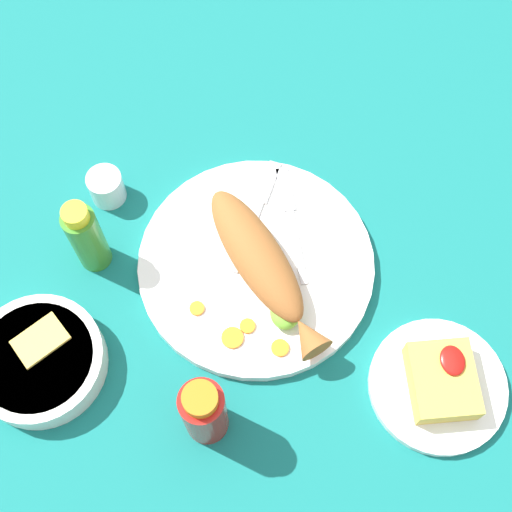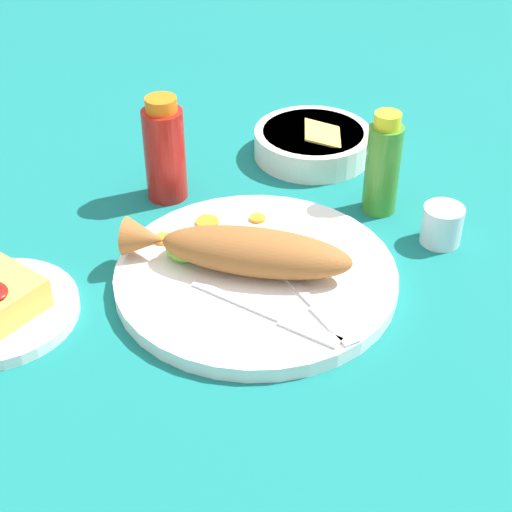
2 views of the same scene
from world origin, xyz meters
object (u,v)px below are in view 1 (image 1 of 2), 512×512
at_px(salt_cup, 107,188).
at_px(guacamole_bowl, 39,360).
at_px(fried_fish, 262,264).
at_px(fork_far, 291,216).
at_px(main_plate, 256,265).
at_px(hot_sauce_bottle_red, 204,412).
at_px(hot_sauce_bottle_green, 86,237).
at_px(side_plate_fries, 437,386).
at_px(fork_near, 258,208).

relative_size(salt_cup, guacamole_bowl, 0.30).
distance_m(fried_fish, salt_cup, 0.26).
bearing_deg(fork_far, main_plate, 135.85).
height_order(main_plate, fried_fish, fried_fish).
bearing_deg(guacamole_bowl, fried_fish, -71.18).
xyz_separation_m(hot_sauce_bottle_red, salt_cup, (0.34, 0.12, -0.05)).
bearing_deg(main_plate, fried_fish, -154.94).
distance_m(hot_sauce_bottle_green, guacamole_bowl, 0.17).
height_order(fork_far, guacamole_bowl, guacamole_bowl).
bearing_deg(hot_sauce_bottle_red, hot_sauce_bottle_green, 30.16).
relative_size(fork_far, hot_sauce_bottle_red, 1.29).
bearing_deg(fork_far, side_plate_fries, -151.22).
relative_size(fork_far, salt_cup, 3.67).
height_order(main_plate, fork_far, fork_far).
relative_size(fork_near, salt_cup, 3.46).
bearing_deg(side_plate_fries, guacamole_bowl, 81.73).
relative_size(main_plate, side_plate_fries, 1.83).
bearing_deg(salt_cup, hot_sauce_bottle_green, 169.15).
distance_m(main_plate, fork_near, 0.08).
distance_m(hot_sauce_bottle_red, guacamole_bowl, 0.24).
bearing_deg(fork_far, hot_sauce_bottle_red, 149.92).
bearing_deg(hot_sauce_bottle_green, guacamole_bowl, 155.51).
relative_size(fried_fish, guacamole_bowl, 1.55).
relative_size(hot_sauce_bottle_red, hot_sauce_bottle_green, 1.03).
xyz_separation_m(hot_sauce_bottle_green, side_plate_fries, (-0.23, -0.44, -0.06)).
bearing_deg(main_plate, fork_far, -40.28).
distance_m(fried_fish, hot_sauce_bottle_red, 0.22).
relative_size(fried_fish, fork_far, 1.43).
height_order(main_plate, fork_near, fork_near).
height_order(fried_fish, hot_sauce_bottle_green, hot_sauce_bottle_green).
bearing_deg(guacamole_bowl, main_plate, -68.31).
distance_m(main_plate, fork_far, 0.09).
bearing_deg(salt_cup, side_plate_fries, -127.36).
bearing_deg(hot_sauce_bottle_green, hot_sauce_bottle_red, -149.84).
height_order(fried_fish, fork_far, fried_fish).
bearing_deg(fried_fish, side_plate_fries, -154.66).
bearing_deg(fork_near, main_plate, -163.78).
distance_m(main_plate, fried_fish, 0.04).
height_order(main_plate, side_plate_fries, main_plate).
xyz_separation_m(main_plate, fried_fish, (-0.01, -0.01, 0.03)).
relative_size(fried_fish, fork_near, 1.52).
relative_size(fork_near, hot_sauce_bottle_red, 1.22).
bearing_deg(hot_sauce_bottle_red, main_plate, -20.91).
relative_size(hot_sauce_bottle_green, salt_cup, 2.75).
bearing_deg(hot_sauce_bottle_green, main_plate, -98.81).
xyz_separation_m(hot_sauce_bottle_green, salt_cup, (0.10, -0.02, -0.04)).
distance_m(main_plate, hot_sauce_bottle_red, 0.23).
height_order(fried_fish, hot_sauce_bottle_red, hot_sauce_bottle_red).
height_order(fork_near, hot_sauce_bottle_red, hot_sauce_bottle_red).
relative_size(main_plate, guacamole_bowl, 1.92).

